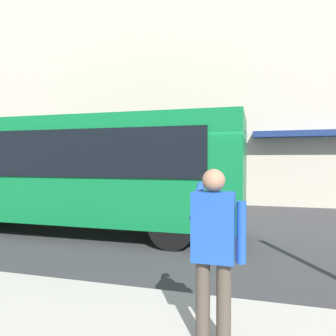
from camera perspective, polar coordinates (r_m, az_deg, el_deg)
The scene contains 4 objects.
ground_plane at distance 8.01m, azimuth 4.86°, elevation -12.59°, with size 60.00×60.00×0.00m, color #38383A.
building_facade_far at distance 15.07m, azimuth 9.96°, elevation 16.95°, with size 28.00×1.55×12.00m.
red_bus at distance 9.04m, azimuth -16.34°, elevation -0.27°, with size 9.05×2.54×3.08m.
pedestrian_photographer at distance 3.15m, azimuth 8.23°, elevation -13.17°, with size 0.53×0.52×1.70m.
Camera 1 is at (-1.43, 7.64, 1.93)m, focal length 33.96 mm.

